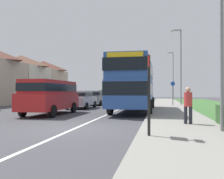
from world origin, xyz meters
TOP-DOWN VIEW (x-y plane):
  - ground_plane at (0.00, 0.00)m, footprint 120.00×120.00m
  - lane_marking_centre at (0.00, 8.00)m, footprint 0.14×60.00m
  - pavement_near_side at (4.20, 6.00)m, footprint 3.20×68.00m
  - double_decker_bus at (1.46, 8.75)m, footprint 2.80×9.65m
  - parked_van_red at (-3.60, 5.52)m, footprint 2.11×5.47m
  - parked_car_silver at (-3.49, 11.48)m, footprint 1.89×4.32m
  - parked_car_grey at (-3.68, 16.95)m, footprint 2.00×4.28m
  - parked_car_dark_green at (-3.52, 22.71)m, footprint 1.92×4.47m
  - pedestrian_at_stop at (4.50, 1.47)m, footprint 0.34×0.34m
  - bus_stop_sign at (3.00, -1.63)m, footprint 0.09×0.52m
  - cycle_route_sign at (4.64, 16.62)m, footprint 0.44×0.08m
  - street_lamp_mid at (5.42, 17.44)m, footprint 1.14×0.20m
  - street_lamp_far at (5.49, 34.06)m, footprint 1.14×0.20m
  - house_terrace_far_side at (-15.71, 18.62)m, footprint 6.13×26.46m

SIDE VIEW (x-z plane):
  - ground_plane at x=0.00m, z-range 0.00..0.00m
  - lane_marking_centre at x=0.00m, z-range 0.00..0.01m
  - pavement_near_side at x=4.20m, z-range 0.00..0.12m
  - parked_car_silver at x=-3.49m, z-range 0.09..1.64m
  - parked_car_grey at x=-3.68m, z-range 0.09..1.66m
  - parked_car_dark_green at x=-3.52m, z-range 0.08..1.75m
  - pedestrian_at_stop at x=4.50m, z-range 0.14..1.81m
  - parked_van_red at x=-3.60m, z-range 0.21..2.39m
  - cycle_route_sign at x=4.64m, z-range 0.17..2.69m
  - bus_stop_sign at x=3.00m, z-range 0.24..2.84m
  - double_decker_bus at x=1.46m, z-range 0.29..3.99m
  - house_terrace_far_side at x=-15.71m, z-range 0.00..6.59m
  - street_lamp_mid at x=5.42m, z-range 0.56..8.58m
  - street_lamp_far at x=5.49m, z-range 0.56..8.78m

